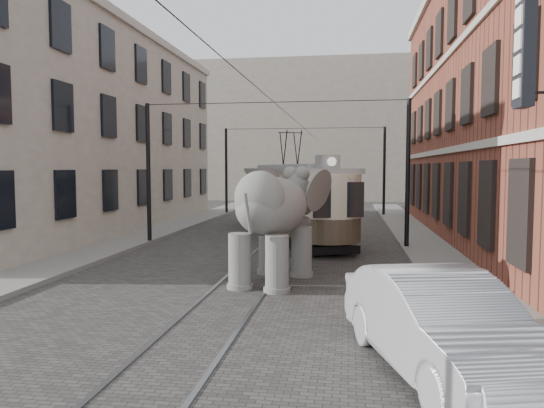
# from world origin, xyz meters

# --- Properties ---
(ground) EXTENTS (120.00, 120.00, 0.00)m
(ground) POSITION_xyz_m (0.00, 0.00, 0.00)
(ground) COLOR #42403D
(tram_rails) EXTENTS (1.54, 80.00, 0.02)m
(tram_rails) POSITION_xyz_m (0.00, 0.00, 0.01)
(tram_rails) COLOR slate
(tram_rails) RESTS_ON ground
(sidewalk_right) EXTENTS (2.00, 60.00, 0.15)m
(sidewalk_right) POSITION_xyz_m (6.00, 0.00, 0.07)
(sidewalk_right) COLOR slate
(sidewalk_right) RESTS_ON ground
(sidewalk_left) EXTENTS (2.00, 60.00, 0.15)m
(sidewalk_left) POSITION_xyz_m (-6.50, 0.00, 0.07)
(sidewalk_left) COLOR slate
(sidewalk_left) RESTS_ON ground
(brick_building) EXTENTS (8.00, 26.00, 12.00)m
(brick_building) POSITION_xyz_m (11.00, 9.00, 6.00)
(brick_building) COLOR brown
(brick_building) RESTS_ON ground
(stucco_building) EXTENTS (7.00, 24.00, 10.00)m
(stucco_building) POSITION_xyz_m (-11.00, 10.00, 5.00)
(stucco_building) COLOR gray
(stucco_building) RESTS_ON ground
(distant_block) EXTENTS (28.00, 10.00, 14.00)m
(distant_block) POSITION_xyz_m (0.00, 40.00, 7.00)
(distant_block) COLOR gray
(distant_block) RESTS_ON ground
(catenary) EXTENTS (11.00, 30.20, 6.00)m
(catenary) POSITION_xyz_m (-0.20, 5.00, 3.00)
(catenary) COLOR black
(catenary) RESTS_ON ground
(tram) EXTENTS (6.92, 12.71, 5.00)m
(tram) POSITION_xyz_m (0.10, 9.62, 2.50)
(tram) COLOR beige
(tram) RESTS_ON ground
(elephant) EXTENTS (4.13, 6.00, 3.35)m
(elephant) POSITION_xyz_m (0.75, -0.53, 1.68)
(elephant) COLOR slate
(elephant) RESTS_ON ground
(parked_car) EXTENTS (3.10, 5.22, 1.63)m
(parked_car) POSITION_xyz_m (4.36, -6.65, 0.81)
(parked_car) COLOR #A5A5AA
(parked_car) RESTS_ON ground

